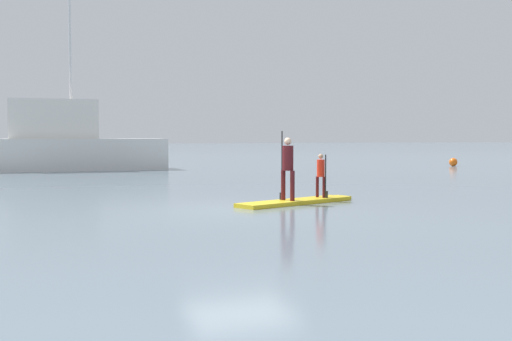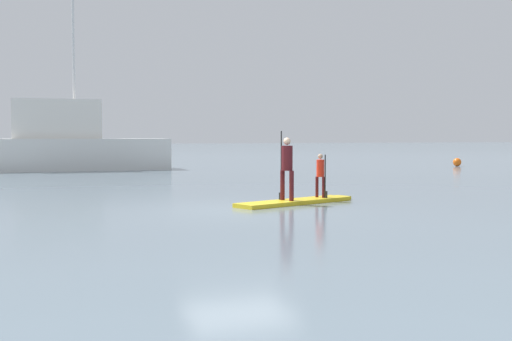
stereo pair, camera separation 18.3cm
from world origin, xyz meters
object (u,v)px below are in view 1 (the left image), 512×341
Objects in this scene: paddler_adult at (288,164)px; paddleboard_near at (297,202)px; paddler_child_solo at (321,173)px; fishing_boat_white_large at (68,145)px; mooring_buoy_near at (453,162)px.

paddleboard_near is at bearing 20.49° from paddler_adult.
paddler_adult is 1.23m from paddler_child_solo.
fishing_boat_white_large is 19.63× the size of mooring_buoy_near.
paddleboard_near is at bearing -159.02° from paddler_child_solo.
paddleboard_near is 1.11m from paddler_child_solo.
mooring_buoy_near is (16.19, 15.45, 0.18)m from paddleboard_near.
fishing_boat_white_large is at bearing 102.06° from paddler_adult.
mooring_buoy_near is (16.50, 15.56, -0.76)m from paddler_adult.
paddler_child_solo is (0.81, 0.31, 0.69)m from paddleboard_near.
mooring_buoy_near is at bearing -7.61° from fishing_boat_white_large.
paddler_adult is at bearing -136.68° from mooring_buoy_near.
paddler_adult is (-0.31, -0.12, 0.94)m from paddleboard_near.
fishing_boat_white_large reaches higher than paddleboard_near.
paddleboard_near is 7.81× the size of mooring_buoy_near.
paddler_child_solo reaches higher than mooring_buoy_near.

